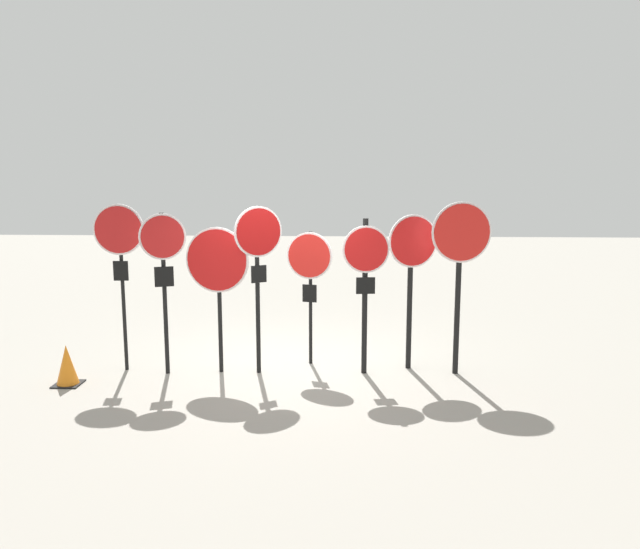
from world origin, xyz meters
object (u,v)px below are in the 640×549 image
at_px(stop_sign_1, 163,257).
at_px(stop_sign_7, 461,253).
at_px(stop_sign_6, 412,261).
at_px(stop_sign_3, 258,252).
at_px(stop_sign_0, 120,245).
at_px(traffic_cone_0, 67,365).
at_px(stop_sign_5, 366,270).
at_px(stop_sign_4, 310,266).
at_px(stop_sign_2, 217,268).

xyz_separation_m(stop_sign_1, stop_sign_7, (4.26, 0.18, 0.07)).
distance_m(stop_sign_6, stop_sign_7, 0.72).
distance_m(stop_sign_3, stop_sign_7, 2.90).
height_order(stop_sign_0, traffic_cone_0, stop_sign_0).
bearing_deg(stop_sign_1, traffic_cone_0, -176.50).
relative_size(stop_sign_3, stop_sign_5, 1.08).
distance_m(stop_sign_0, stop_sign_7, 4.94).
relative_size(stop_sign_4, stop_sign_5, 0.90).
bearing_deg(stop_sign_7, stop_sign_6, 152.81).
relative_size(stop_sign_0, stop_sign_7, 0.98).
distance_m(stop_sign_0, traffic_cone_0, 1.85).
bearing_deg(traffic_cone_0, stop_sign_0, 48.61).
distance_m(stop_sign_3, stop_sign_5, 1.57).
bearing_deg(stop_sign_3, stop_sign_0, 147.42).
relative_size(stop_sign_3, stop_sign_6, 1.06).
xyz_separation_m(stop_sign_1, stop_sign_5, (2.90, 0.14, -0.19)).
height_order(stop_sign_4, stop_sign_5, stop_sign_5).
relative_size(stop_sign_0, stop_sign_6, 1.07).
distance_m(stop_sign_1, traffic_cone_0, 2.00).
bearing_deg(stop_sign_4, stop_sign_5, -14.16).
bearing_deg(stop_sign_1, stop_sign_7, -16.71).
relative_size(stop_sign_2, stop_sign_5, 0.95).
relative_size(stop_sign_2, stop_sign_6, 0.93).
bearing_deg(stop_sign_3, stop_sign_2, 148.82).
relative_size(stop_sign_0, stop_sign_5, 1.09).
bearing_deg(stop_sign_4, stop_sign_7, 2.93).
relative_size(stop_sign_6, stop_sign_7, 0.92).
height_order(stop_sign_6, traffic_cone_0, stop_sign_6).
xyz_separation_m(stop_sign_3, stop_sign_5, (1.55, 0.05, -0.27)).
height_order(stop_sign_0, stop_sign_6, stop_sign_0).
bearing_deg(stop_sign_6, stop_sign_3, 167.13).
xyz_separation_m(stop_sign_3, stop_sign_7, (2.90, 0.08, -0.01)).
relative_size(stop_sign_1, traffic_cone_0, 4.15).
xyz_separation_m(stop_sign_7, traffic_cone_0, (-5.52, -0.71, -1.53)).
distance_m(stop_sign_0, stop_sign_4, 2.80).
xyz_separation_m(stop_sign_4, stop_sign_6, (1.53, -0.17, 0.12)).
distance_m(stop_sign_3, stop_sign_4, 0.90).
bearing_deg(stop_sign_1, stop_sign_0, 149.36).
bearing_deg(stop_sign_2, stop_sign_6, 15.21).
bearing_deg(traffic_cone_0, stop_sign_6, 10.87).
height_order(stop_sign_5, stop_sign_6, stop_sign_6).
bearing_deg(stop_sign_2, stop_sign_3, 9.21).
height_order(stop_sign_2, traffic_cone_0, stop_sign_2).
bearing_deg(stop_sign_7, stop_sign_4, 161.27).
height_order(stop_sign_1, stop_sign_7, stop_sign_7).
bearing_deg(traffic_cone_0, stop_sign_5, 9.16).
relative_size(stop_sign_2, stop_sign_4, 1.05).
distance_m(stop_sign_5, stop_sign_6, 0.75).
xyz_separation_m(stop_sign_1, stop_sign_4, (2.07, 0.58, -0.20)).
bearing_deg(stop_sign_5, stop_sign_4, 145.55).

